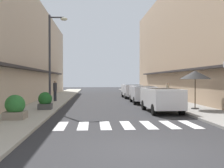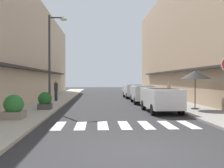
# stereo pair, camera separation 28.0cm
# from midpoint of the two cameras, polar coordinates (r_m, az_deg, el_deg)

# --- Properties ---
(ground_plane) EXTENTS (92.75, 92.75, 0.00)m
(ground_plane) POSITION_cam_midpoint_polar(r_m,az_deg,el_deg) (24.34, -0.91, -3.77)
(ground_plane) COLOR #2B2B2D
(sidewalk_left) EXTENTS (2.74, 59.02, 0.12)m
(sidewalk_left) POSITION_cam_midpoint_polar(r_m,az_deg,el_deg) (24.59, -12.90, -3.61)
(sidewalk_left) COLOR #ADA899
(sidewalk_left) RESTS_ON ground_plane
(sidewalk_right) EXTENTS (2.74, 59.02, 0.12)m
(sidewalk_right) POSITION_cam_midpoint_polar(r_m,az_deg,el_deg) (25.14, 10.81, -3.50)
(sidewalk_right) COLOR gray
(sidewalk_right) RESTS_ON ground_plane
(building_row_left) EXTENTS (5.50, 39.94, 9.48)m
(building_row_left) POSITION_cam_midpoint_polar(r_m,az_deg,el_deg) (26.59, -20.89, 6.79)
(building_row_left) COLOR #C6B299
(building_row_left) RESTS_ON ground_plane
(building_row_right) EXTENTS (5.50, 39.94, 11.91)m
(building_row_right) POSITION_cam_midpoint_polar(r_m,az_deg,el_deg) (27.63, 18.13, 9.12)
(building_row_right) COLOR tan
(building_row_right) RESTS_ON ground_plane
(crosswalk) EXTENTS (6.15, 2.20, 0.01)m
(crosswalk) POSITION_cam_midpoint_polar(r_m,az_deg,el_deg) (11.85, 2.50, -8.75)
(crosswalk) COLOR silver
(crosswalk) RESTS_ON ground_plane
(parked_car_near) EXTENTS (1.88, 4.15, 1.47)m
(parked_car_near) POSITION_cam_midpoint_polar(r_m,az_deg,el_deg) (16.57, 10.00, -2.81)
(parked_car_near) COLOR silver
(parked_car_near) RESTS_ON ground_plane
(parked_car_mid) EXTENTS (1.92, 4.21, 1.47)m
(parked_car_mid) POSITION_cam_midpoint_polar(r_m,az_deg,el_deg) (22.74, 6.12, -1.78)
(parked_car_mid) COLOR silver
(parked_car_mid) RESTS_ON ground_plane
(parked_car_far) EXTENTS (1.83, 4.28, 1.47)m
(parked_car_far) POSITION_cam_midpoint_polar(r_m,az_deg,el_deg) (29.01, 3.90, -1.19)
(parked_car_far) COLOR silver
(parked_car_far) RESTS_ON ground_plane
(street_lamp) EXTENTS (1.19, 0.28, 5.95)m
(street_lamp) POSITION_cam_midpoint_polar(r_m,az_deg,el_deg) (17.41, -13.01, 6.56)
(street_lamp) COLOR #38383D
(street_lamp) RESTS_ON sidewalk_left
(cafe_umbrella) EXTENTS (2.01, 2.01, 2.46)m
(cafe_umbrella) POSITION_cam_midpoint_polar(r_m,az_deg,el_deg) (17.90, 16.87, 1.84)
(cafe_umbrella) COLOR #262626
(cafe_umbrella) RESTS_ON sidewalk_right
(planter_corner) EXTENTS (0.98, 0.98, 1.16)m
(planter_corner) POSITION_cam_midpoint_polar(r_m,az_deg,el_deg) (13.73, -20.49, -4.73)
(planter_corner) COLOR gray
(planter_corner) RESTS_ON sidewalk_left
(planter_midblock) EXTENTS (0.87, 0.87, 1.10)m
(planter_midblock) POSITION_cam_midpoint_polar(r_m,az_deg,el_deg) (17.52, -14.48, -3.51)
(planter_midblock) COLOR #4C4C4C
(planter_midblock) RESTS_ON sidewalk_left
(pedestrian_walking_near) EXTENTS (0.34, 0.34, 1.83)m
(pedestrian_walking_near) POSITION_cam_midpoint_polar(r_m,az_deg,el_deg) (24.06, -12.36, -1.24)
(pedestrian_walking_near) COLOR #282B33
(pedestrian_walking_near) RESTS_ON sidewalk_left
(pedestrian_walking_far) EXTENTS (0.34, 0.34, 1.59)m
(pedestrian_walking_far) POSITION_cam_midpoint_polar(r_m,az_deg,el_deg) (26.36, 11.42, -1.35)
(pedestrian_walking_far) COLOR #282B33
(pedestrian_walking_far) RESTS_ON sidewalk_right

